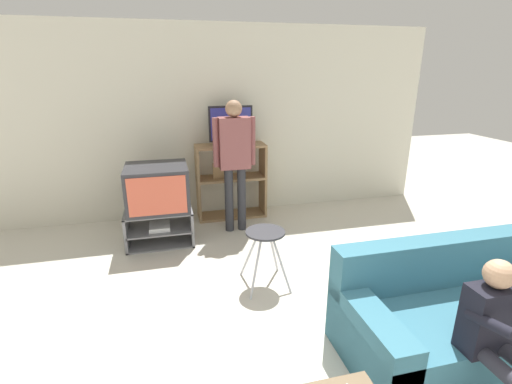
{
  "coord_description": "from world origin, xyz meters",
  "views": [
    {
      "loc": [
        -0.65,
        -1.0,
        2.04
      ],
      "look_at": [
        0.17,
        2.27,
        0.9
      ],
      "focal_mm": 26.0,
      "sensor_mm": 36.0,
      "label": 1
    }
  ],
  "objects_px": {
    "television_main": "(157,188)",
    "person_standing_adult": "(235,154)",
    "tv_stand": "(160,225)",
    "media_shelf": "(231,180)",
    "television_flat": "(231,126)",
    "folding_stool": "(265,240)",
    "couch": "(455,318)",
    "person_seated_child": "(498,331)"
  },
  "relations": [
    {
      "from": "person_seated_child",
      "to": "tv_stand",
      "type": "bearing_deg",
      "value": 123.46
    },
    {
      "from": "tv_stand",
      "to": "television_flat",
      "type": "relative_size",
      "value": 1.33
    },
    {
      "from": "television_main",
      "to": "couch",
      "type": "bearing_deg",
      "value": -49.12
    },
    {
      "from": "television_main",
      "to": "person_seated_child",
      "type": "xyz_separation_m",
      "value": [
        1.92,
        -2.94,
        -0.1
      ]
    },
    {
      "from": "television_main",
      "to": "person_seated_child",
      "type": "distance_m",
      "value": 3.51
    },
    {
      "from": "tv_stand",
      "to": "television_flat",
      "type": "xyz_separation_m",
      "value": [
        1.01,
        0.62,
        1.08
      ]
    },
    {
      "from": "couch",
      "to": "person_seated_child",
      "type": "bearing_deg",
      "value": -112.04
    },
    {
      "from": "media_shelf",
      "to": "folding_stool",
      "type": "xyz_separation_m",
      "value": [
        -0.0,
        -1.83,
        -0.05
      ]
    },
    {
      "from": "couch",
      "to": "media_shelf",
      "type": "bearing_deg",
      "value": 110.51
    },
    {
      "from": "person_seated_child",
      "to": "person_standing_adult",
      "type": "bearing_deg",
      "value": 107.56
    },
    {
      "from": "person_seated_child",
      "to": "television_flat",
      "type": "bearing_deg",
      "value": 104.48
    },
    {
      "from": "media_shelf",
      "to": "tv_stand",
      "type": "bearing_deg",
      "value": -148.77
    },
    {
      "from": "television_main",
      "to": "media_shelf",
      "type": "height_order",
      "value": "media_shelf"
    },
    {
      "from": "television_main",
      "to": "television_flat",
      "type": "distance_m",
      "value": 1.31
    },
    {
      "from": "media_shelf",
      "to": "couch",
      "type": "height_order",
      "value": "media_shelf"
    },
    {
      "from": "television_main",
      "to": "person_standing_adult",
      "type": "distance_m",
      "value": 1.01
    },
    {
      "from": "television_flat",
      "to": "folding_stool",
      "type": "bearing_deg",
      "value": -90.63
    },
    {
      "from": "television_flat",
      "to": "person_standing_adult",
      "type": "height_order",
      "value": "person_standing_adult"
    },
    {
      "from": "tv_stand",
      "to": "media_shelf",
      "type": "relative_size",
      "value": 0.76
    },
    {
      "from": "television_flat",
      "to": "person_standing_adult",
      "type": "xyz_separation_m",
      "value": [
        -0.05,
        -0.5,
        -0.27
      ]
    },
    {
      "from": "tv_stand",
      "to": "folding_stool",
      "type": "height_order",
      "value": "folding_stool"
    },
    {
      "from": "tv_stand",
      "to": "person_standing_adult",
      "type": "distance_m",
      "value": 1.27
    },
    {
      "from": "tv_stand",
      "to": "person_seated_child",
      "type": "height_order",
      "value": "person_seated_child"
    },
    {
      "from": "tv_stand",
      "to": "folding_stool",
      "type": "xyz_separation_m",
      "value": [
        0.99,
        -1.23,
        0.27
      ]
    },
    {
      "from": "media_shelf",
      "to": "folding_stool",
      "type": "distance_m",
      "value": 1.83
    },
    {
      "from": "tv_stand",
      "to": "media_shelf",
      "type": "bearing_deg",
      "value": 31.23
    },
    {
      "from": "media_shelf",
      "to": "couch",
      "type": "relative_size",
      "value": 0.61
    },
    {
      "from": "folding_stool",
      "to": "couch",
      "type": "height_order",
      "value": "couch"
    },
    {
      "from": "tv_stand",
      "to": "person_seated_child",
      "type": "bearing_deg",
      "value": -56.54
    },
    {
      "from": "television_main",
      "to": "media_shelf",
      "type": "bearing_deg",
      "value": 30.6
    },
    {
      "from": "television_main",
      "to": "couch",
      "type": "height_order",
      "value": "television_main"
    },
    {
      "from": "couch",
      "to": "person_standing_adult",
      "type": "xyz_separation_m",
      "value": [
        -1.16,
        2.55,
        0.75
      ]
    },
    {
      "from": "person_standing_adult",
      "to": "couch",
      "type": "bearing_deg",
      "value": -65.45
    },
    {
      "from": "television_flat",
      "to": "person_standing_adult",
      "type": "relative_size",
      "value": 0.35
    },
    {
      "from": "folding_stool",
      "to": "couch",
      "type": "distance_m",
      "value": 1.66
    },
    {
      "from": "television_main",
      "to": "television_flat",
      "type": "relative_size",
      "value": 1.21
    },
    {
      "from": "tv_stand",
      "to": "television_main",
      "type": "xyz_separation_m",
      "value": [
        0.01,
        0.02,
        0.48
      ]
    },
    {
      "from": "media_shelf",
      "to": "person_standing_adult",
      "type": "distance_m",
      "value": 0.68
    },
    {
      "from": "television_main",
      "to": "person_standing_adult",
      "type": "relative_size",
      "value": 0.43
    },
    {
      "from": "media_shelf",
      "to": "folding_stool",
      "type": "bearing_deg",
      "value": -90.08
    },
    {
      "from": "tv_stand",
      "to": "television_main",
      "type": "relative_size",
      "value": 1.1
    },
    {
      "from": "tv_stand",
      "to": "person_standing_adult",
      "type": "height_order",
      "value": "person_standing_adult"
    }
  ]
}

